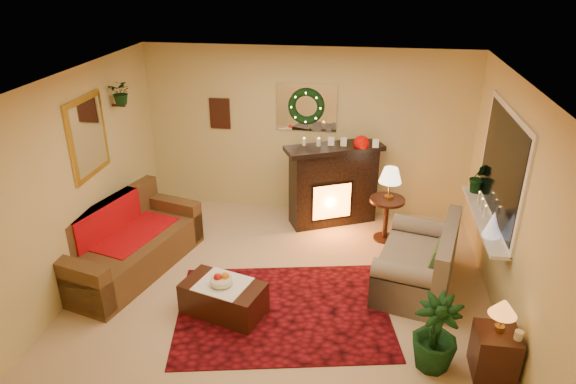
# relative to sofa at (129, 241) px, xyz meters

# --- Properties ---
(floor) EXTENTS (5.00, 5.00, 0.00)m
(floor) POSITION_rel_sofa_xyz_m (2.04, -0.11, -0.43)
(floor) COLOR beige
(floor) RESTS_ON ground
(ceiling) EXTENTS (5.00, 5.00, 0.00)m
(ceiling) POSITION_rel_sofa_xyz_m (2.04, -0.11, 2.17)
(ceiling) COLOR white
(ceiling) RESTS_ON ground
(wall_back) EXTENTS (5.00, 5.00, 0.00)m
(wall_back) POSITION_rel_sofa_xyz_m (2.04, 2.14, 0.87)
(wall_back) COLOR #EFD88C
(wall_back) RESTS_ON ground
(wall_front) EXTENTS (5.00, 5.00, 0.00)m
(wall_front) POSITION_rel_sofa_xyz_m (2.04, -2.36, 0.87)
(wall_front) COLOR #EFD88C
(wall_front) RESTS_ON ground
(wall_left) EXTENTS (4.50, 4.50, 0.00)m
(wall_left) POSITION_rel_sofa_xyz_m (-0.46, -0.11, 0.87)
(wall_left) COLOR #EFD88C
(wall_left) RESTS_ON ground
(wall_right) EXTENTS (4.50, 4.50, 0.00)m
(wall_right) POSITION_rel_sofa_xyz_m (4.54, -0.11, 0.87)
(wall_right) COLOR #EFD88C
(wall_right) RESTS_ON ground
(area_rug) EXTENTS (2.74, 2.26, 0.01)m
(area_rug) POSITION_rel_sofa_xyz_m (2.11, -0.60, -0.42)
(area_rug) COLOR #451411
(area_rug) RESTS_ON floor
(sofa) EXTENTS (1.41, 2.21, 0.88)m
(sofa) POSITION_rel_sofa_xyz_m (0.00, 0.00, 0.00)
(sofa) COLOR brown
(sofa) RESTS_ON floor
(red_throw) EXTENTS (0.73, 1.18, 0.02)m
(red_throw) POSITION_rel_sofa_xyz_m (-0.05, 0.16, 0.03)
(red_throw) COLOR red
(red_throw) RESTS_ON sofa
(fireplace) EXTENTS (1.34, 0.91, 1.18)m
(fireplace) POSITION_rel_sofa_xyz_m (2.51, 1.74, 0.12)
(fireplace) COLOR black
(fireplace) RESTS_ON floor
(poinsettia) EXTENTS (0.23, 0.23, 0.23)m
(poinsettia) POSITION_rel_sofa_xyz_m (2.89, 1.75, 0.87)
(poinsettia) COLOR #DA0700
(poinsettia) RESTS_ON fireplace
(mantel_candle_a) EXTENTS (0.06, 0.06, 0.18)m
(mantel_candle_a) POSITION_rel_sofa_xyz_m (2.06, 1.69, 0.83)
(mantel_candle_a) COLOR white
(mantel_candle_a) RESTS_ON fireplace
(mantel_candle_b) EXTENTS (0.07, 0.07, 0.20)m
(mantel_candle_b) POSITION_rel_sofa_xyz_m (2.28, 1.69, 0.83)
(mantel_candle_b) COLOR white
(mantel_candle_b) RESTS_ON fireplace
(mantel_mirror) EXTENTS (0.92, 0.02, 0.72)m
(mantel_mirror) POSITION_rel_sofa_xyz_m (2.04, 2.12, 1.27)
(mantel_mirror) COLOR white
(mantel_mirror) RESTS_ON wall_back
(wreath) EXTENTS (0.55, 0.11, 0.55)m
(wreath) POSITION_rel_sofa_xyz_m (2.04, 2.08, 1.29)
(wreath) COLOR #194719
(wreath) RESTS_ON wall_back
(wall_art) EXTENTS (0.32, 0.03, 0.48)m
(wall_art) POSITION_rel_sofa_xyz_m (0.69, 2.12, 1.12)
(wall_art) COLOR #381E11
(wall_art) RESTS_ON wall_back
(gold_mirror) EXTENTS (0.03, 0.84, 1.00)m
(gold_mirror) POSITION_rel_sofa_xyz_m (-0.44, 0.19, 1.32)
(gold_mirror) COLOR gold
(gold_mirror) RESTS_ON wall_left
(hanging_plant) EXTENTS (0.33, 0.28, 0.36)m
(hanging_plant) POSITION_rel_sofa_xyz_m (-0.30, 0.94, 1.54)
(hanging_plant) COLOR #194719
(hanging_plant) RESTS_ON wall_left
(loveseat) EXTENTS (1.16, 1.61, 0.84)m
(loveseat) POSITION_rel_sofa_xyz_m (3.65, 0.20, -0.01)
(loveseat) COLOR gray
(loveseat) RESTS_ON floor
(window_frame) EXTENTS (0.03, 1.86, 1.36)m
(window_frame) POSITION_rel_sofa_xyz_m (4.53, 0.44, 1.12)
(window_frame) COLOR white
(window_frame) RESTS_ON wall_right
(window_glass) EXTENTS (0.02, 1.70, 1.22)m
(window_glass) POSITION_rel_sofa_xyz_m (4.51, 0.44, 1.12)
(window_glass) COLOR black
(window_glass) RESTS_ON wall_right
(window_sill) EXTENTS (0.22, 1.86, 0.04)m
(window_sill) POSITION_rel_sofa_xyz_m (4.42, 0.44, 0.44)
(window_sill) COLOR white
(window_sill) RESTS_ON wall_right
(mini_tree) EXTENTS (0.20, 0.20, 0.31)m
(mini_tree) POSITION_rel_sofa_xyz_m (4.40, -0.04, 0.61)
(mini_tree) COLOR silver
(mini_tree) RESTS_ON window_sill
(sill_plant) EXTENTS (0.30, 0.25, 0.56)m
(sill_plant) POSITION_rel_sofa_xyz_m (4.46, 1.16, 0.66)
(sill_plant) COLOR #194214
(sill_plant) RESTS_ON window_sill
(side_table_round) EXTENTS (0.54, 0.54, 0.65)m
(side_table_round) POSITION_rel_sofa_xyz_m (3.31, 1.30, -0.10)
(side_table_round) COLOR #4F3419
(side_table_round) RESTS_ON floor
(lamp_cream) EXTENTS (0.31, 0.31, 0.48)m
(lamp_cream) POSITION_rel_sofa_xyz_m (3.32, 1.30, 0.45)
(lamp_cream) COLOR #FFE6B9
(lamp_cream) RESTS_ON side_table_round
(end_table_square) EXTENTS (0.40, 0.40, 0.49)m
(end_table_square) POSITION_rel_sofa_xyz_m (4.30, -1.24, -0.16)
(end_table_square) COLOR black
(end_table_square) RESTS_ON floor
(lamp_tiffany) EXTENTS (0.27, 0.27, 0.39)m
(lamp_tiffany) POSITION_rel_sofa_xyz_m (4.31, -1.21, 0.32)
(lamp_tiffany) COLOR orange
(lamp_tiffany) RESTS_ON end_table_square
(coffee_table) EXTENTS (1.03, 0.75, 0.39)m
(coffee_table) POSITION_rel_sofa_xyz_m (1.43, -0.71, -0.22)
(coffee_table) COLOR black
(coffee_table) RESTS_ON floor
(fruit_bowl) EXTENTS (0.25, 0.25, 0.06)m
(fruit_bowl) POSITION_rel_sofa_xyz_m (1.43, -0.73, 0.02)
(fruit_bowl) COLOR white
(fruit_bowl) RESTS_ON coffee_table
(floor_palm) EXTENTS (1.74, 1.74, 2.43)m
(floor_palm) POSITION_rel_sofa_xyz_m (3.72, -1.23, 0.02)
(floor_palm) COLOR #234C28
(floor_palm) RESTS_ON floor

